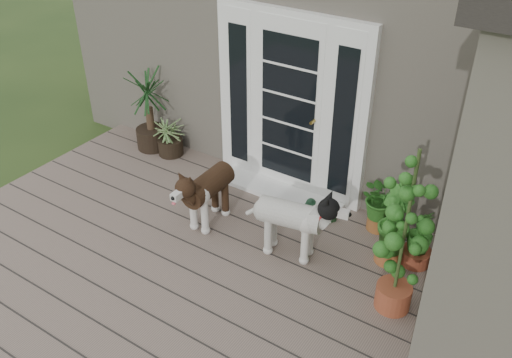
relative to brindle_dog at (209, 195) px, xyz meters
The scene contains 14 objects.
deck 1.29m from the brindle_dog, 63.55° to the right, with size 6.20×4.60×0.12m, color #6B5B4C.
house_main 3.38m from the brindle_dog, 80.26° to the left, with size 7.40×4.00×3.10m, color #665E54.
door_unit 1.37m from the brindle_dog, 72.85° to the left, with size 1.90×0.14×2.15m, color white.
door_step 1.03m from the brindle_dog, 69.37° to the left, with size 1.60×0.40×0.05m, color white.
brindle_dog is the anchor object (origin of this frame).
white_dog 1.01m from the brindle_dog, ahead, with size 0.37×0.86×0.72m, color white, non-canonical shape.
spider_plant 1.64m from the brindle_dog, 146.18° to the left, with size 0.55×0.55×0.59m, color #8FAC6A, non-canonical shape.
yucca 1.93m from the brindle_dog, 151.65° to the left, with size 0.78×0.78×1.13m, color black, non-canonical shape.
herb_a 1.85m from the brindle_dog, 29.47° to the left, with size 0.46×0.46×0.59m, color #175117.
herb_b 1.96m from the brindle_dog, 13.86° to the left, with size 0.43×0.43×0.64m, color #245B1A.
herb_c 2.24m from the brindle_dog, 15.44° to the left, with size 0.31×0.31×0.48m, color #265A19.
sapling 2.24m from the brindle_dog, ahead, with size 0.51×0.51×1.72m, color #1C4F16, non-canonical shape.
clog_left 1.17m from the brindle_dog, 44.03° to the left, with size 0.14×0.29×0.09m, color #15341F, non-canonical shape.
clog_right 1.31m from the brindle_dog, 33.02° to the left, with size 0.13×0.29×0.09m, color black, non-canonical shape.
Camera 1 is at (2.62, -2.37, 3.87)m, focal length 38.87 mm.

